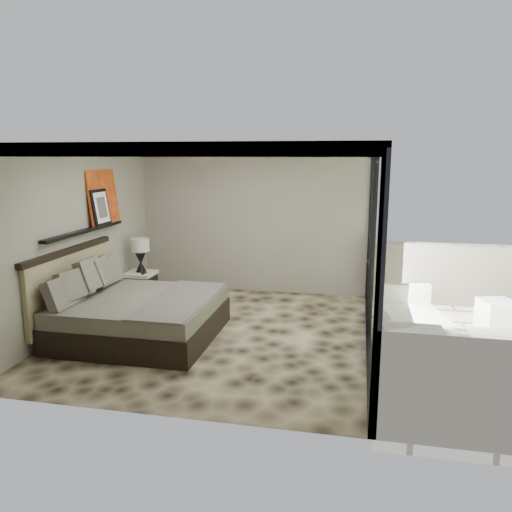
% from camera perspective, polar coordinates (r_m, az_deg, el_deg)
% --- Properties ---
extents(floor, '(5.00, 5.00, 0.00)m').
position_cam_1_polar(floor, '(7.74, -4.34, -8.77)').
color(floor, black).
rests_on(floor, ground).
extents(ceiling, '(4.50, 5.00, 0.02)m').
position_cam_1_polar(ceiling, '(7.26, -4.68, 12.36)').
color(ceiling, silver).
rests_on(ceiling, back_wall).
extents(back_wall, '(4.50, 0.02, 2.80)m').
position_cam_1_polar(back_wall, '(9.76, -0.40, 4.00)').
color(back_wall, gray).
rests_on(back_wall, floor).
extents(left_wall, '(0.02, 5.00, 2.80)m').
position_cam_1_polar(left_wall, '(8.28, -19.57, 1.96)').
color(left_wall, gray).
rests_on(left_wall, floor).
extents(glass_wall, '(0.08, 5.00, 2.80)m').
position_cam_1_polar(glass_wall, '(7.08, 13.26, 0.80)').
color(glass_wall, white).
rests_on(glass_wall, floor).
extents(terrace_slab, '(3.00, 5.00, 0.12)m').
position_cam_1_polar(terrace_slab, '(7.67, 24.19, -10.46)').
color(terrace_slab, beige).
rests_on(terrace_slab, ground).
extents(picture_ledge, '(0.12, 2.20, 0.05)m').
position_cam_1_polar(picture_ledge, '(8.32, -18.91, 2.75)').
color(picture_ledge, black).
rests_on(picture_ledge, left_wall).
extents(bed, '(2.25, 2.18, 1.25)m').
position_cam_1_polar(bed, '(7.70, -13.78, -6.31)').
color(bed, black).
rests_on(bed, floor).
extents(nightstand, '(0.69, 0.69, 0.53)m').
position_cam_1_polar(nightstand, '(9.64, -13.04, -3.28)').
color(nightstand, black).
rests_on(nightstand, floor).
extents(table_lamp, '(0.34, 0.34, 0.63)m').
position_cam_1_polar(table_lamp, '(9.52, -13.09, 0.58)').
color(table_lamp, black).
rests_on(table_lamp, nightstand).
extents(abstract_canvas, '(0.13, 0.90, 0.90)m').
position_cam_1_polar(abstract_canvas, '(8.82, -17.08, 6.44)').
color(abstract_canvas, '#B7280F').
rests_on(abstract_canvas, picture_ledge).
extents(framed_print, '(0.11, 0.50, 0.60)m').
position_cam_1_polar(framed_print, '(8.64, -17.33, 5.33)').
color(framed_print, black).
rests_on(framed_print, picture_ledge).
extents(ottoman, '(0.59, 0.59, 0.48)m').
position_cam_1_polar(ottoman, '(8.59, 25.79, -6.15)').
color(ottoman, white).
rests_on(ottoman, terrace_slab).
extents(lounger, '(1.20, 1.86, 0.67)m').
position_cam_1_polar(lounger, '(7.66, 17.94, -7.87)').
color(lounger, silver).
rests_on(lounger, terrace_slab).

